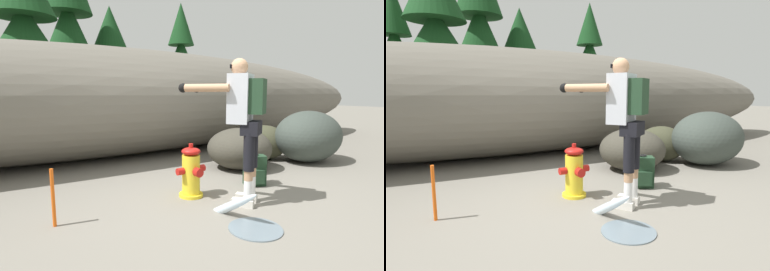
# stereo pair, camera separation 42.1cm
# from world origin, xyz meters

# --- Properties ---
(ground_plane) EXTENTS (56.00, 56.00, 0.04)m
(ground_plane) POSITION_xyz_m (0.00, 0.00, -0.02)
(ground_plane) COLOR slate
(dirt_embankment) EXTENTS (16.61, 3.20, 2.29)m
(dirt_embankment) POSITION_xyz_m (0.00, 3.48, 1.14)
(dirt_embankment) COLOR #666056
(dirt_embankment) RESTS_ON ground_plane
(fire_hydrant) EXTENTS (0.41, 0.36, 0.70)m
(fire_hydrant) POSITION_xyz_m (-0.10, 0.28, 0.32)
(fire_hydrant) COLOR yellow
(fire_hydrant) RESTS_ON ground_plane
(hydrant_water_jet) EXTENTS (0.54, 1.29, 0.71)m
(hydrant_water_jet) POSITION_xyz_m (-0.10, -0.50, 0.04)
(hydrant_water_jet) COLOR silver
(hydrant_water_jet) RESTS_ON ground_plane
(utility_worker) EXTENTS (0.87, 1.02, 1.74)m
(utility_worker) POSITION_xyz_m (0.27, -0.26, 1.11)
(utility_worker) COLOR beige
(utility_worker) RESTS_ON ground_plane
(spare_backpack) EXTENTS (0.36, 0.36, 0.47)m
(spare_backpack) POSITION_xyz_m (0.94, 0.18, 0.22)
(spare_backpack) COLOR #1E3823
(spare_backpack) RESTS_ON ground_plane
(boulder_large) EXTENTS (1.46, 1.18, 1.00)m
(boulder_large) POSITION_xyz_m (2.92, 0.71, 0.50)
(boulder_large) COLOR #39413B
(boulder_large) RESTS_ON ground_plane
(boulder_mid) EXTENTS (1.16, 1.14, 0.69)m
(boulder_mid) POSITION_xyz_m (2.36, 1.32, 0.35)
(boulder_mid) COLOR #3A3B29
(boulder_mid) RESTS_ON ground_plane
(boulder_small) EXTENTS (1.54, 1.53, 0.73)m
(boulder_small) POSITION_xyz_m (1.41, 1.02, 0.36)
(boulder_small) COLOR #3C3930
(boulder_small) RESTS_ON ground_plane
(pine_tree_left) EXTENTS (1.80, 1.80, 5.39)m
(pine_tree_left) POSITION_xyz_m (-2.46, 10.19, 3.09)
(pine_tree_left) COLOR #47331E
(pine_tree_left) RESTS_ON ground_plane
(pine_tree_center) EXTENTS (2.88, 2.88, 5.61)m
(pine_tree_center) POSITION_xyz_m (-1.20, 7.68, 3.22)
(pine_tree_center) COLOR #47331E
(pine_tree_center) RESTS_ON ground_plane
(pine_tree_right) EXTENTS (2.97, 2.97, 7.43)m
(pine_tree_right) POSITION_xyz_m (0.62, 10.34, 3.95)
(pine_tree_right) COLOR #47331E
(pine_tree_right) RESTS_ON ground_plane
(pine_tree_far_right) EXTENTS (2.46, 2.46, 5.12)m
(pine_tree_far_right) POSITION_xyz_m (2.44, 10.69, 2.79)
(pine_tree_far_right) COLOR #47331E
(pine_tree_far_right) RESTS_ON ground_plane
(pine_tree_ridge_end) EXTENTS (1.88, 1.88, 5.44)m
(pine_tree_ridge_end) POSITION_xyz_m (5.43, 9.53, 3.20)
(pine_tree_ridge_end) COLOR #47331E
(pine_tree_ridge_end) RESTS_ON ground_plane
(survey_stake) EXTENTS (0.04, 0.04, 0.60)m
(survey_stake) POSITION_xyz_m (-1.75, 0.29, 0.30)
(survey_stake) COLOR #E55914
(survey_stake) RESTS_ON ground_plane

